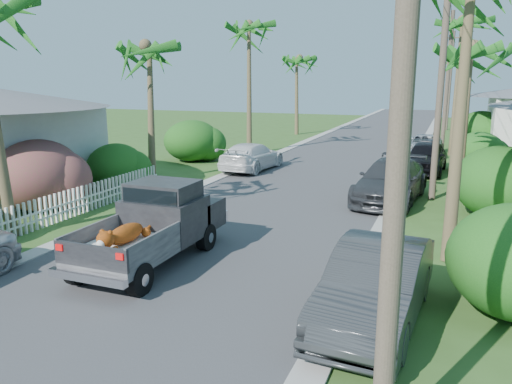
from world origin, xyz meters
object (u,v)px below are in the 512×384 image
at_px(parked_car_rn, 376,285).
at_px(palm_r_b, 471,48).
at_px(parked_car_rm, 391,181).
at_px(parked_car_rf, 426,157).
at_px(pickup_truck, 159,222).
at_px(palm_l_c, 249,26).
at_px(palm_l_d, 297,58).
at_px(utility_pole_b, 441,82).
at_px(utility_pole_c, 447,81).
at_px(parked_car_lf, 252,157).
at_px(palm_r_d, 463,55).
at_px(parked_car_rd, 424,145).
at_px(palm_r_c, 463,21).
at_px(palm_l_b, 148,46).
at_px(utility_pole_a, 402,90).
at_px(utility_pole_d, 450,80).

xyz_separation_m(parked_car_rn, palm_r_b, (1.60, 13.38, 5.17)).
xyz_separation_m(parked_car_rm, parked_car_rf, (0.94, 7.01, -0.01)).
height_order(pickup_truck, palm_l_c, palm_l_c).
distance_m(palm_l_d, utility_pole_b, 24.31).
bearing_deg(parked_car_rf, utility_pole_c, 89.20).
bearing_deg(parked_car_rm, parked_car_lf, 155.43).
bearing_deg(palm_r_b, palm_r_d, 90.23).
xyz_separation_m(palm_l_c, palm_r_d, (12.50, 18.00, -1.18)).
height_order(parked_car_rd, palm_r_c, palm_r_c).
xyz_separation_m(parked_car_lf, palm_l_d, (-2.90, 17.53, 5.73)).
distance_m(palm_l_b, utility_pole_a, 18.77).
bearing_deg(utility_pole_d, palm_l_b, -111.80).
bearing_deg(palm_r_d, utility_pole_b, -91.91).
bearing_deg(utility_pole_a, utility_pole_d, 90.00).
relative_size(parked_car_rm, palm_l_c, 0.59).
distance_m(palm_l_b, palm_l_d, 22.00).
xyz_separation_m(palm_r_d, utility_pole_b, (-0.90, -27.00, -2.14)).
distance_m(parked_car_rn, utility_pole_a, 5.30).
xyz_separation_m(utility_pole_c, utility_pole_d, (0.00, 15.00, 0.00)).
bearing_deg(pickup_truck, parked_car_rn, -14.75).
relative_size(utility_pole_a, utility_pole_d, 1.00).
relative_size(pickup_truck, palm_r_d, 0.64).
xyz_separation_m(parked_car_rm, utility_pole_a, (1.54, -14.06, 3.81)).
xyz_separation_m(pickup_truck, utility_pole_d, (6.52, 39.83, 3.59)).
xyz_separation_m(palm_l_d, utility_pole_c, (12.10, -6.00, -1.84)).
height_order(palm_r_b, palm_r_c, palm_r_c).
height_order(parked_car_rf, palm_l_d, palm_l_d).
bearing_deg(palm_r_b, utility_pole_d, 92.05).
height_order(palm_l_c, utility_pole_b, palm_l_c).
bearing_deg(utility_pole_a, parked_car_rn, 99.42).
xyz_separation_m(pickup_truck, palm_r_c, (7.12, 22.83, 7.10)).
distance_m(parked_car_rd, palm_r_d, 16.02).
height_order(pickup_truck, utility_pole_c, utility_pole_c).
bearing_deg(parked_car_lf, palm_r_d, -109.45).
xyz_separation_m(palm_r_c, utility_pole_c, (-0.60, 2.00, -3.51)).
xyz_separation_m(parked_car_rf, parked_car_lf, (-8.60, -2.60, -0.08)).
xyz_separation_m(parked_car_lf, palm_l_b, (-3.20, -4.47, 5.44)).
bearing_deg(utility_pole_c, parked_car_lf, -128.58).
bearing_deg(pickup_truck, palm_r_d, 78.62).
relative_size(parked_car_rf, palm_r_d, 0.58).
bearing_deg(pickup_truck, parked_car_rf, 69.59).
bearing_deg(palm_l_d, parked_car_rd, -38.07).
relative_size(parked_car_rn, palm_r_d, 0.59).
bearing_deg(utility_pole_b, parked_car_lf, 159.36).
height_order(parked_car_rf, palm_l_c, palm_l_c).
xyz_separation_m(palm_l_b, utility_pole_d, (12.40, 31.00, -1.55)).
distance_m(parked_car_rf, parked_car_rd, 6.25).
bearing_deg(palm_r_c, parked_car_rn, -92.82).
relative_size(parked_car_rd, palm_l_c, 0.50).
relative_size(palm_l_d, utility_pole_d, 0.86).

